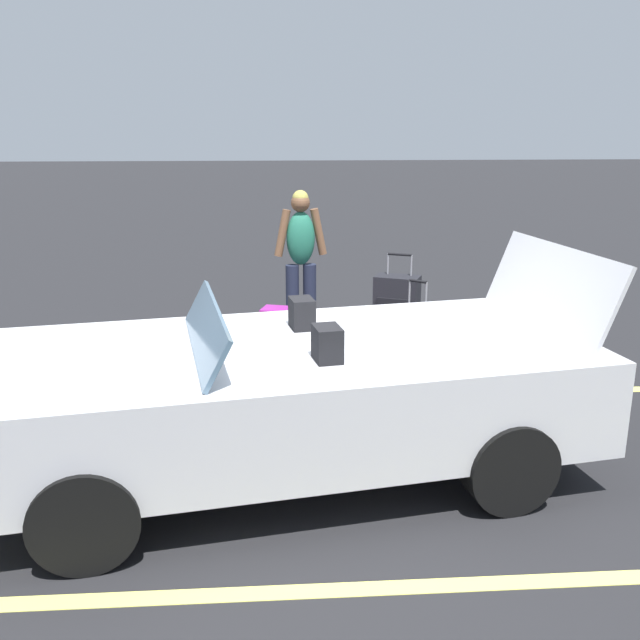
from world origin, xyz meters
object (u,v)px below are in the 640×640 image
(suitcase_small_carryon, at_px, (413,341))
(traveler_person, at_px, (301,255))
(suitcase_medium_bright, at_px, (283,339))
(convertible_car, at_px, (256,396))
(duffel_bag, at_px, (344,342))
(suitcase_large_black, at_px, (396,309))

(suitcase_small_carryon, height_order, traveler_person, traveler_person)
(suitcase_medium_bright, relative_size, suitcase_small_carryon, 0.71)
(suitcase_small_carryon, xyz_separation_m, traveler_person, (1.08, -1.14, 0.68))
(convertible_car, bearing_deg, duffel_bag, -118.61)
(suitcase_large_black, bearing_deg, duffel_bag, -27.06)
(convertible_car, distance_m, traveler_person, 3.41)
(traveler_person, bearing_deg, suitcase_medium_bright, -21.23)
(suitcase_small_carryon, bearing_deg, duffel_bag, -74.55)
(suitcase_medium_bright, xyz_separation_m, traveler_person, (-0.23, -1.16, 0.62))
(suitcase_large_black, bearing_deg, convertible_car, -2.60)
(convertible_car, relative_size, duffel_bag, 6.55)
(duffel_bag, relative_size, traveler_person, 0.40)
(suitcase_large_black, distance_m, duffel_bag, 0.85)
(suitcase_large_black, height_order, suitcase_small_carryon, suitcase_large_black)
(suitcase_large_black, xyz_separation_m, duffel_bag, (0.64, 0.52, -0.21))
(duffel_bag, height_order, traveler_person, traveler_person)
(convertible_car, height_order, suitcase_medium_bright, convertible_car)
(convertible_car, xyz_separation_m, traveler_person, (-0.45, -3.36, 0.34))
(suitcase_large_black, relative_size, suitcase_small_carryon, 1.13)
(traveler_person, bearing_deg, suitcase_large_black, 63.51)
(convertible_car, distance_m, duffel_bag, 2.71)
(convertible_car, bearing_deg, suitcase_medium_bright, -105.53)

